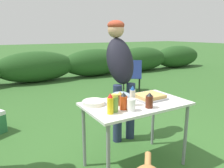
% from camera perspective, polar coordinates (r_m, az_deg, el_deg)
% --- Properties ---
extents(ground_plane, '(60.00, 60.00, 0.00)m').
position_cam_1_polar(ground_plane, '(2.65, 5.84, -20.25)').
color(ground_plane, '#336028').
extents(shrub_hedge, '(14.40, 0.90, 0.93)m').
position_cam_1_polar(shrub_hedge, '(7.03, -19.18, 4.27)').
color(shrub_hedge, '#234C1E').
rests_on(shrub_hedge, ground).
extents(folding_table, '(1.10, 0.64, 0.74)m').
position_cam_1_polar(folding_table, '(2.36, 6.21, -6.65)').
color(folding_table, silver).
rests_on(folding_table, ground).
extents(food_tray, '(0.33, 0.28, 0.06)m').
position_cam_1_polar(food_tray, '(2.47, 9.80, -3.30)').
color(food_tray, '#9E9EA3').
rests_on(food_tray, folding_table).
extents(plate_stack, '(0.23, 0.23, 0.04)m').
position_cam_1_polar(plate_stack, '(2.26, -4.77, -4.86)').
color(plate_stack, white).
rests_on(plate_stack, folding_table).
extents(mixing_bowl, '(0.23, 0.23, 0.09)m').
position_cam_1_polar(mixing_bowl, '(2.39, 2.30, -3.18)').
color(mixing_bowl, '#99B2CC').
rests_on(mixing_bowl, folding_table).
extents(paper_cup_stack, '(0.08, 0.08, 0.12)m').
position_cam_1_polar(paper_cup_stack, '(2.08, 5.03, -5.44)').
color(paper_cup_stack, white).
rests_on(paper_cup_stack, folding_table).
extents(mustard_bottle, '(0.06, 0.06, 0.20)m').
position_cam_1_polar(mustard_bottle, '(1.98, -0.46, -5.26)').
color(mustard_bottle, yellow).
rests_on(mustard_bottle, folding_table).
extents(hot_sauce_bottle, '(0.07, 0.07, 0.17)m').
position_cam_1_polar(hot_sauce_bottle, '(2.10, 3.02, -4.51)').
color(hot_sauce_bottle, '#CC4214').
rests_on(hot_sauce_bottle, folding_table).
extents(mayo_bottle, '(0.06, 0.06, 0.21)m').
position_cam_1_polar(mayo_bottle, '(2.22, 5.38, -3.13)').
color(mayo_bottle, silver).
rests_on(mayo_bottle, folding_table).
extents(beer_bottle, '(0.07, 0.07, 0.14)m').
position_cam_1_polar(beer_bottle, '(2.23, 2.08, -3.82)').
color(beer_bottle, brown).
rests_on(beer_bottle, folding_table).
extents(bbq_sauce_bottle, '(0.07, 0.07, 0.16)m').
position_cam_1_polar(bbq_sauce_bottle, '(2.17, 9.73, -4.28)').
color(bbq_sauce_bottle, '#562314').
rests_on(bbq_sauce_bottle, folding_table).
extents(relish_jar, '(0.07, 0.07, 0.17)m').
position_cam_1_polar(relish_jar, '(2.03, 0.67, -5.04)').
color(relish_jar, olive).
rests_on(relish_jar, folding_table).
extents(standing_person_in_navy_coat, '(0.40, 0.51, 1.63)m').
position_cam_1_polar(standing_person_in_navy_coat, '(2.96, 2.17, 4.55)').
color(standing_person_in_navy_coat, '#232D4C').
rests_on(standing_person_in_navy_coat, ground).
extents(camp_chair_green_behind_table, '(0.72, 0.75, 0.83)m').
position_cam_1_polar(camp_chair_green_behind_table, '(5.45, 5.19, 2.59)').
color(camp_chair_green_behind_table, navy).
rests_on(camp_chair_green_behind_table, ground).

